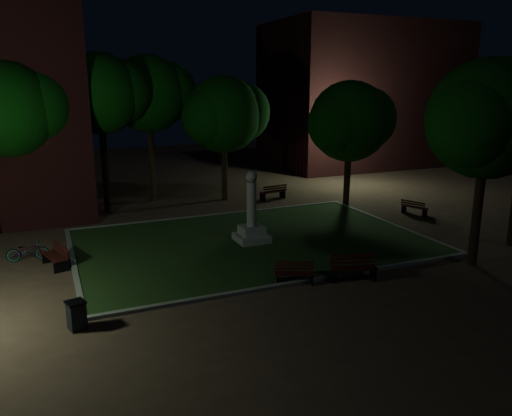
{
  "coord_description": "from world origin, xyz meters",
  "views": [
    {
      "loc": [
        -8.21,
        -17.85,
        6.94
      ],
      "look_at": [
        -0.21,
        1.0,
        1.86
      ],
      "focal_mm": 35.0,
      "sensor_mm": 36.0,
      "label": 1
    }
  ],
  "objects": [
    {
      "name": "bench_far_side",
      "position": [
        4.57,
        9.54,
        0.43
      ],
      "size": [
        1.75,
        0.83,
        0.92
      ],
      "rotation": [
        0.0,
        0.0,
        3.29
      ],
      "color": "black",
      "rests_on": "ground"
    },
    {
      "name": "bench_near_right",
      "position": [
        1.74,
        -3.49,
        0.43
      ],
      "size": [
        1.77,
        1.05,
        0.92
      ],
      "rotation": [
        0.0,
        0.0,
        -0.3
      ],
      "color": "black",
      "rests_on": "ground"
    },
    {
      "name": "tree_nw",
      "position": [
        -9.6,
        8.76,
        5.82
      ],
      "size": [
        5.78,
        4.72,
        8.18
      ],
      "color": "black",
      "rests_on": "ground"
    },
    {
      "name": "tree_ne",
      "position": [
        8.21,
        6.77,
        4.88
      ],
      "size": [
        5.71,
        4.66,
        7.21
      ],
      "color": "black",
      "rests_on": "ground"
    },
    {
      "name": "ground",
      "position": [
        0.0,
        0.0,
        0.0
      ],
      "size": [
        80.0,
        80.0,
        0.0
      ],
      "primitive_type": "plane",
      "color": "#503828"
    },
    {
      "name": "tree_se",
      "position": [
        7.1,
        -3.99,
        5.7
      ],
      "size": [
        5.5,
        4.49,
        7.95
      ],
      "color": "black",
      "rests_on": "ground"
    },
    {
      "name": "bench_right_side",
      "position": [
        10.16,
        3.21,
        0.37
      ],
      "size": [
        0.98,
        1.49,
        0.78
      ],
      "rotation": [
        0.0,
        0.0,
        1.95
      ],
      "color": "black",
      "rests_on": "ground"
    },
    {
      "name": "bench_near_left",
      "position": [
        -0.39,
        -2.97,
        0.36
      ],
      "size": [
        1.47,
        1.01,
        0.76
      ],
      "rotation": [
        0.0,
        0.0,
        -0.42
      ],
      "color": "black",
      "rests_on": "ground"
    },
    {
      "name": "building_far",
      "position": [
        18.0,
        20.0,
        6.0
      ],
      "size": [
        16.0,
        10.0,
        12.0
      ],
      "primitive_type": "cube",
      "color": "#461817",
      "rests_on": "ground"
    },
    {
      "name": "lawn_kerb",
      "position": [
        0.0,
        2.0,
        0.06
      ],
      "size": [
        15.4,
        10.4,
        0.12
      ],
      "color": "slate",
      "rests_on": "ground"
    },
    {
      "name": "tree_north_er",
      "position": [
        1.9,
        10.66,
        5.2
      ],
      "size": [
        5.61,
        4.58,
        7.49
      ],
      "color": "black",
      "rests_on": "ground"
    },
    {
      "name": "bench_left_side",
      "position": [
        -8.2,
        2.14,
        0.41
      ],
      "size": [
        0.98,
        1.69,
        0.88
      ],
      "rotation": [
        0.0,
        0.0,
        -1.29
      ],
      "color": "black",
      "rests_on": "ground"
    },
    {
      "name": "lamppost_ne",
      "position": [
        11.55,
        11.66,
        3.21
      ],
      "size": [
        1.18,
        0.28,
        4.61
      ],
      "color": "black",
      "rests_on": "ground"
    },
    {
      "name": "lawn",
      "position": [
        0.0,
        2.0,
        0.04
      ],
      "size": [
        15.0,
        10.0,
        0.08
      ],
      "primitive_type": "cube",
      "color": "#223D16",
      "rests_on": "ground"
    },
    {
      "name": "monument",
      "position": [
        0.0,
        2.0,
        0.96
      ],
      "size": [
        1.4,
        1.4,
        3.2
      ],
      "color": "gray",
      "rests_on": "lawn"
    },
    {
      "name": "trash_bin",
      "position": [
        -7.82,
        -3.57,
        0.44
      ],
      "size": [
        0.63,
        0.63,
        0.87
      ],
      "color": "black",
      "rests_on": "ground"
    },
    {
      "name": "bicycle",
      "position": [
        -9.24,
        3.35,
        0.42
      ],
      "size": [
        1.65,
        0.7,
        0.84
      ],
      "primitive_type": "imported",
      "rotation": [
        0.0,
        0.0,
        1.48
      ],
      "color": "black",
      "rests_on": "ground"
    },
    {
      "name": "tree_far_north",
      "position": [
        -2.24,
        12.11,
        6.41
      ],
      "size": [
        5.51,
        4.5,
        8.67
      ],
      "color": "black",
      "rests_on": "ground"
    },
    {
      "name": "tree_north_wl",
      "position": [
        -5.17,
        10.29,
        6.46
      ],
      "size": [
        5.29,
        4.32,
        8.63
      ],
      "color": "black",
      "rests_on": "ground"
    }
  ]
}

